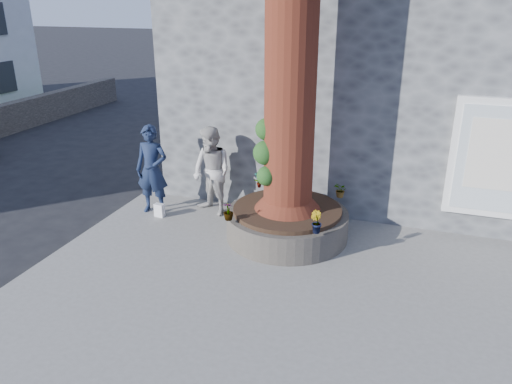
% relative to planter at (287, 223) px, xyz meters
% --- Properties ---
extents(ground, '(120.00, 120.00, 0.00)m').
position_rel_planter_xyz_m(ground, '(-0.80, -2.00, -0.41)').
color(ground, black).
rests_on(ground, ground).
extents(pavement, '(9.00, 8.00, 0.12)m').
position_rel_planter_xyz_m(pavement, '(0.70, -1.00, -0.35)').
color(pavement, slate).
rests_on(pavement, ground).
extents(yellow_line, '(0.10, 30.00, 0.01)m').
position_rel_planter_xyz_m(yellow_line, '(-3.85, -1.00, -0.41)').
color(yellow_line, yellow).
rests_on(yellow_line, ground).
extents(stone_shop, '(10.30, 8.30, 6.30)m').
position_rel_planter_xyz_m(stone_shop, '(1.70, 5.20, 2.75)').
color(stone_shop, '#484A4D').
rests_on(stone_shop, ground).
extents(planter, '(2.30, 2.30, 0.60)m').
position_rel_planter_xyz_m(planter, '(0.00, 0.00, 0.00)').
color(planter, black).
rests_on(planter, pavement).
extents(man, '(0.73, 0.52, 1.88)m').
position_rel_planter_xyz_m(man, '(-3.00, 0.26, 0.65)').
color(man, '#151F3A').
rests_on(man, pavement).
extents(woman, '(1.12, 1.03, 1.86)m').
position_rel_planter_xyz_m(woman, '(-1.79, 0.58, 0.64)').
color(woman, '#B4B1AC').
rests_on(woman, pavement).
extents(shopping_bag, '(0.21, 0.14, 0.28)m').
position_rel_planter_xyz_m(shopping_bag, '(-2.77, 0.04, -0.15)').
color(shopping_bag, white).
rests_on(shopping_bag, pavement).
extents(plant_a, '(0.22, 0.20, 0.34)m').
position_rel_planter_xyz_m(plant_a, '(-0.85, 0.85, 0.48)').
color(plant_a, gray).
rests_on(plant_a, planter).
extents(plant_b, '(0.29, 0.29, 0.38)m').
position_rel_planter_xyz_m(plant_b, '(0.73, -0.85, 0.50)').
color(plant_b, gray).
rests_on(plant_b, planter).
extents(plant_c, '(0.21, 0.21, 0.33)m').
position_rel_planter_xyz_m(plant_c, '(-0.85, -0.85, 0.47)').
color(plant_c, gray).
rests_on(plant_c, planter).
extents(plant_d, '(0.36, 0.36, 0.30)m').
position_rel_planter_xyz_m(plant_d, '(0.85, 0.85, 0.46)').
color(plant_d, gray).
rests_on(plant_d, planter).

